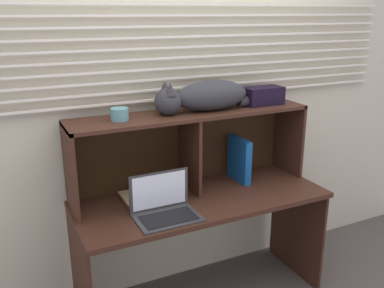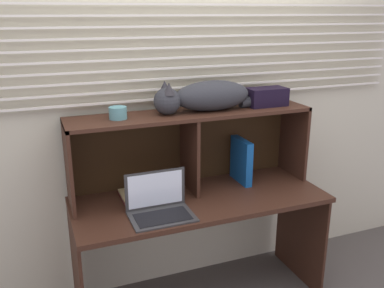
{
  "view_description": "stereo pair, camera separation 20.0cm",
  "coord_description": "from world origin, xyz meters",
  "px_view_note": "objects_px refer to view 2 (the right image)",
  "views": [
    {
      "loc": [
        -1.08,
        -1.89,
        1.83
      ],
      "look_at": [
        0.0,
        0.34,
        1.04
      ],
      "focal_mm": 39.31,
      "sensor_mm": 36.0,
      "label": 1
    },
    {
      "loc": [
        -0.9,
        -1.97,
        1.83
      ],
      "look_at": [
        0.0,
        0.34,
        1.04
      ],
      "focal_mm": 39.31,
      "sensor_mm": 36.0,
      "label": 2
    }
  ],
  "objects_px": {
    "book_stack": "(133,196)",
    "storage_box": "(266,97)",
    "binder_upright": "(241,161)",
    "laptop": "(160,206)",
    "small_basket": "(118,113)",
    "cat": "(207,97)"
  },
  "relations": [
    {
      "from": "cat",
      "to": "laptop",
      "type": "bearing_deg",
      "value": -146.18
    },
    {
      "from": "binder_upright",
      "to": "laptop",
      "type": "bearing_deg",
      "value": -157.76
    },
    {
      "from": "cat",
      "to": "book_stack",
      "type": "distance_m",
      "value": 0.75
    },
    {
      "from": "laptop",
      "to": "binder_upright",
      "type": "distance_m",
      "value": 0.7
    },
    {
      "from": "small_basket",
      "to": "binder_upright",
      "type": "bearing_deg",
      "value": 0.0
    },
    {
      "from": "cat",
      "to": "binder_upright",
      "type": "xyz_separation_m",
      "value": [
        0.25,
        0.0,
        -0.45
      ]
    },
    {
      "from": "cat",
      "to": "storage_box",
      "type": "xyz_separation_m",
      "value": [
        0.42,
        0.0,
        -0.03
      ]
    },
    {
      "from": "cat",
      "to": "binder_upright",
      "type": "distance_m",
      "value": 0.51
    },
    {
      "from": "storage_box",
      "to": "small_basket",
      "type": "bearing_deg",
      "value": 180.0
    },
    {
      "from": "binder_upright",
      "to": "small_basket",
      "type": "height_order",
      "value": "small_basket"
    },
    {
      "from": "cat",
      "to": "book_stack",
      "type": "relative_size",
      "value": 4.23
    },
    {
      "from": "cat",
      "to": "book_stack",
      "type": "xyz_separation_m",
      "value": [
        -0.48,
        0.0,
        -0.58
      ]
    },
    {
      "from": "laptop",
      "to": "small_basket",
      "type": "bearing_deg",
      "value": 120.07
    },
    {
      "from": "laptop",
      "to": "book_stack",
      "type": "xyz_separation_m",
      "value": [
        -0.09,
        0.26,
        -0.03
      ]
    },
    {
      "from": "book_stack",
      "to": "binder_upright",
      "type": "bearing_deg",
      "value": -0.06
    },
    {
      "from": "binder_upright",
      "to": "storage_box",
      "type": "height_order",
      "value": "storage_box"
    },
    {
      "from": "laptop",
      "to": "small_basket",
      "type": "distance_m",
      "value": 0.58
    },
    {
      "from": "binder_upright",
      "to": "storage_box",
      "type": "distance_m",
      "value": 0.45
    },
    {
      "from": "laptop",
      "to": "book_stack",
      "type": "distance_m",
      "value": 0.28
    },
    {
      "from": "cat",
      "to": "binder_upright",
      "type": "relative_size",
      "value": 3.0
    },
    {
      "from": "book_stack",
      "to": "storage_box",
      "type": "bearing_deg",
      "value": -0.05
    },
    {
      "from": "cat",
      "to": "storage_box",
      "type": "height_order",
      "value": "cat"
    }
  ]
}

